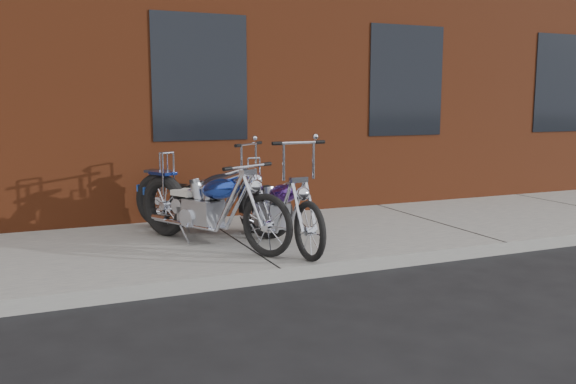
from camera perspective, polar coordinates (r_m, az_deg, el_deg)
name	(u,v)px	position (r m, az deg, el deg)	size (l,w,h in m)	color
ground	(280,283)	(6.37, -0.72, -8.48)	(120.00, 120.00, 0.00)	black
sidewalk	(235,245)	(7.71, -4.99, -4.93)	(22.00, 3.00, 0.15)	slate
building_brick	(137,1)	(14.00, -13.93, 17.00)	(22.00, 10.00, 8.00)	maroon
chopper_purple	(276,211)	(7.29, -1.16, -1.78)	(0.56, 2.29, 1.28)	black
chopper_blue	(208,208)	(7.34, -7.47, -1.52)	(1.27, 2.23, 1.07)	black
chopper_third	(207,200)	(8.03, -7.57, -0.79)	(1.67, 1.83, 1.20)	black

